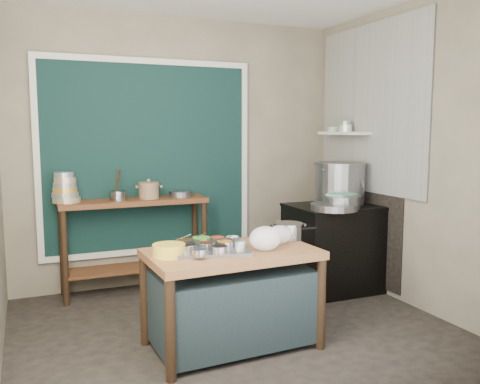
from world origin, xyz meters
name	(u,v)px	position (x,y,z in m)	size (l,w,h in m)	color
floor	(233,329)	(0.00, 0.00, -0.01)	(3.50, 3.00, 0.02)	#2F2A24
back_wall	(180,152)	(0.00, 1.51, 1.40)	(3.50, 0.02, 2.80)	gray
right_wall	(408,155)	(1.76, 0.00, 1.40)	(0.02, 3.00, 2.80)	gray
curtain_panel	(148,158)	(-0.35, 1.47, 1.35)	(2.10, 0.02, 1.90)	black
curtain_frame	(149,158)	(-0.35, 1.46, 1.35)	(2.22, 0.03, 2.02)	beige
tile_panel	(370,109)	(1.74, 0.55, 1.85)	(0.02, 1.70, 1.70)	#B2B2AA
soot_patch	(361,218)	(1.74, 0.65, 0.70)	(0.01, 1.30, 1.30)	black
wall_shelf	(344,133)	(1.63, 0.85, 1.60)	(0.22, 0.70, 0.03)	beige
prep_table	(232,299)	(-0.15, -0.33, 0.38)	(1.25, 0.72, 0.75)	brown
back_counter	(135,246)	(-0.55, 1.28, 0.47)	(1.45, 0.40, 0.95)	#5B311A
stove_block	(335,249)	(1.35, 0.55, 0.42)	(0.90, 0.68, 0.85)	black
stove_top	(336,206)	(1.35, 0.55, 0.86)	(0.92, 0.69, 0.03)	black
condiment_tray	(211,250)	(-0.30, -0.31, 0.76)	(0.57, 0.40, 0.03)	gray
condiment_bowls	(208,245)	(-0.33, -0.30, 0.80)	(0.53, 0.42, 0.06)	gray
yellow_basin	(169,250)	(-0.63, -0.33, 0.79)	(0.23, 0.23, 0.09)	gold
saucepan	(288,231)	(0.42, -0.16, 0.82)	(0.25, 0.25, 0.14)	gray
plastic_bag_a	(265,238)	(0.08, -0.44, 0.84)	(0.24, 0.21, 0.18)	white
plastic_bag_b	(280,235)	(0.28, -0.28, 0.82)	(0.19, 0.17, 0.15)	white
bowl_stack	(65,189)	(-1.19, 1.30, 1.08)	(0.26, 0.26, 0.29)	tan
utensil_cup	(118,196)	(-0.71, 1.24, 1.00)	(0.16, 0.16, 0.09)	gray
ceramic_crock	(149,191)	(-0.40, 1.26, 1.02)	(0.22, 0.22, 0.14)	#7E6145
wide_bowl	(180,194)	(-0.07, 1.27, 0.98)	(0.23, 0.23, 0.06)	gray
stock_pot	(340,183)	(1.44, 0.62, 1.09)	(0.55, 0.55, 0.43)	gray
pot_lid	(351,185)	(1.54, 0.56, 1.07)	(0.39, 0.39, 0.02)	gray
steamer	(341,202)	(1.28, 0.36, 0.94)	(0.39, 0.39, 0.13)	gray
green_cloth	(341,194)	(1.28, 0.36, 1.02)	(0.25, 0.20, 0.02)	#53947B
shallow_pan	(334,207)	(1.16, 0.29, 0.91)	(0.45, 0.45, 0.06)	gray
shelf_bowl_stack	(346,127)	(1.63, 0.82, 1.67)	(0.14, 0.14, 0.11)	silver
shelf_bowl_green	(333,129)	(1.63, 1.05, 1.64)	(0.15, 0.15, 0.05)	gray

